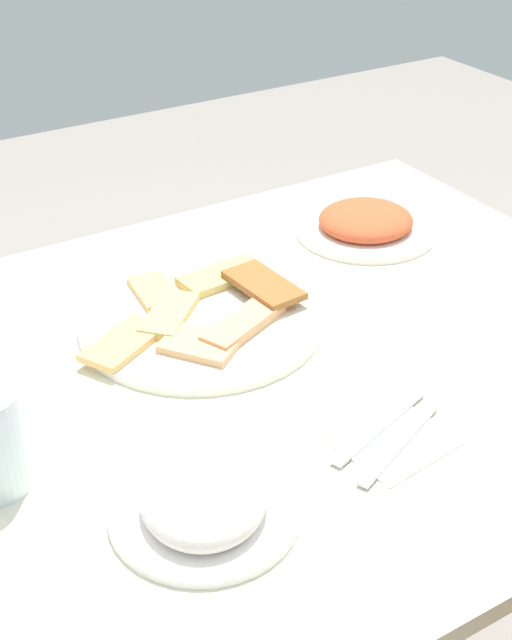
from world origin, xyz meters
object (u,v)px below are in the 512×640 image
at_px(salad_plate_greens, 204,500).
at_px(spoon, 399,443).
at_px(salad_plate_rice, 365,223).
at_px(paper_napkin, 389,437).
at_px(pide_platter, 202,318).
at_px(fork, 380,426).
at_px(dining_table, 293,401).

distance_m(salad_plate_greens, spoon, 0.24).
xyz_separation_m(salad_plate_greens, salad_plate_rice, (-0.54, -0.44, -0.00)).
bearing_deg(paper_napkin, salad_plate_rice, -124.18).
relative_size(pide_platter, spoon, 2.06).
bearing_deg(salad_plate_greens, spoon, 175.48).
bearing_deg(paper_napkin, fork, -90.00).
height_order(dining_table, pide_platter, pide_platter).
relative_size(dining_table, salad_plate_rice, 4.61).
relative_size(dining_table, paper_napkin, 8.72).
relative_size(salad_plate_greens, spoon, 1.16).
xyz_separation_m(salad_plate_rice, spoon, (0.30, 0.46, -0.01)).
bearing_deg(salad_plate_greens, dining_table, -139.89).
xyz_separation_m(salad_plate_greens, paper_napkin, (-0.24, 0.00, -0.02)).
height_order(pide_platter, fork, pide_platter).
relative_size(dining_table, pide_platter, 3.02).
bearing_deg(dining_table, salad_plate_rice, -141.76).
height_order(pide_platter, spoon, pide_platter).
height_order(salad_plate_rice, paper_napkin, salad_plate_rice).
distance_m(salad_plate_rice, fork, 0.51).
bearing_deg(spoon, pide_platter, -102.63).
distance_m(paper_napkin, fork, 0.02).
bearing_deg(salad_plate_rice, dining_table, 38.24).
height_order(salad_plate_greens, salad_plate_rice, salad_plate_greens).
relative_size(salad_plate_greens, fork, 1.14).
distance_m(dining_table, salad_plate_rice, 0.38).
distance_m(dining_table, paper_napkin, 0.23).
bearing_deg(fork, dining_table, -110.77).
xyz_separation_m(dining_table, paper_napkin, (0.01, 0.21, 0.09)).
bearing_deg(salad_plate_rice, fork, 54.69).
bearing_deg(spoon, paper_napkin, -113.53).
xyz_separation_m(dining_table, fork, (0.01, 0.19, 0.09)).
xyz_separation_m(pide_platter, paper_napkin, (-0.07, 0.33, -0.01)).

